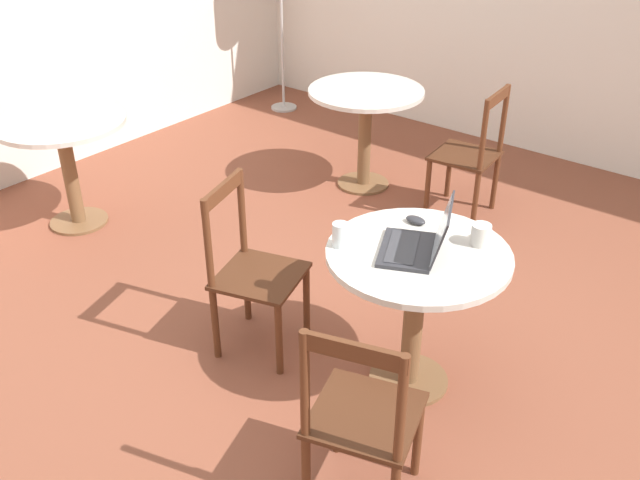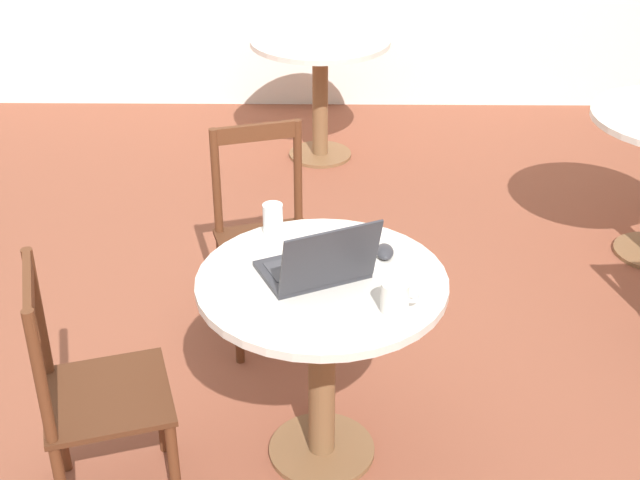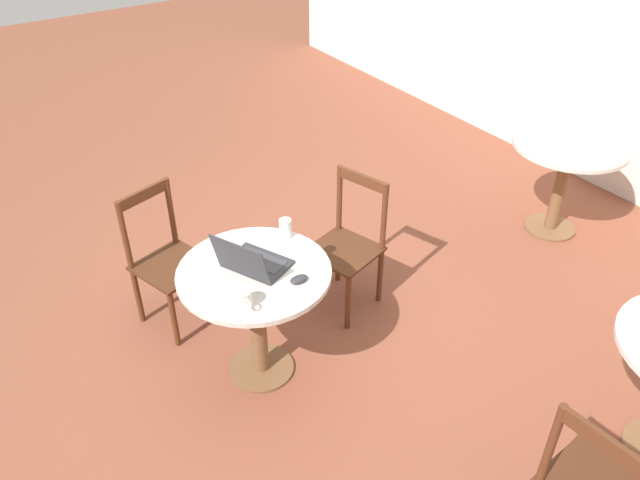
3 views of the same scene
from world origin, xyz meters
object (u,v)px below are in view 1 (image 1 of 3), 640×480
at_px(laptop, 418,243).
at_px(drinking_glass, 340,235).
at_px(cafe_table_far, 64,144).
at_px(cafe_table_mid, 366,111).
at_px(mug, 481,234).
at_px(cafe_table_near, 416,283).
at_px(chair_near_back, 252,272).
at_px(chair_mid_front, 471,155).
at_px(chair_near_left, 362,420).
at_px(mouse, 416,220).

bearing_deg(laptop, drinking_glass, 118.23).
bearing_deg(cafe_table_far, cafe_table_mid, -34.95).
bearing_deg(mug, cafe_table_near, 141.59).
xyz_separation_m(chair_near_back, drinking_glass, (0.07, -0.49, 0.36)).
height_order(cafe_table_near, mug, mug).
xyz_separation_m(laptop, drinking_glass, (-0.16, 0.30, 0.01)).
bearing_deg(chair_mid_front, chair_near_back, 175.03).
relative_size(chair_near_left, chair_near_back, 1.00).
distance_m(chair_near_left, mouse, 1.06).
distance_m(cafe_table_mid, mouse, 1.94).
bearing_deg(mug, drinking_glass, 129.89).
height_order(chair_near_left, mouse, chair_near_left).
distance_m(chair_near_left, mug, 1.02).
bearing_deg(mug, laptop, 143.23).
height_order(cafe_table_mid, chair_near_left, chair_near_left).
xyz_separation_m(chair_mid_front, drinking_glass, (-1.89, -0.32, 0.36)).
height_order(chair_mid_front, mouse, chair_mid_front).
relative_size(cafe_table_mid, laptop, 1.96).
xyz_separation_m(cafe_table_near, mug, (0.22, -0.18, 0.21)).
distance_m(cafe_table_near, cafe_table_mid, 2.19).
bearing_deg(chair_mid_front, cafe_table_far, 131.31).
relative_size(chair_near_back, chair_mid_front, 1.00).
distance_m(cafe_table_far, laptop, 2.63).
bearing_deg(laptop, mug, -36.77).
relative_size(cafe_table_near, chair_near_left, 0.91).
distance_m(cafe_table_near, drinking_glass, 0.41).
relative_size(mouse, mug, 0.79).
height_order(laptop, drinking_glass, laptop).
bearing_deg(cafe_table_mid, cafe_table_far, 145.05).
height_order(cafe_table_mid, laptop, laptop).
bearing_deg(mouse, cafe_table_near, -144.87).
bearing_deg(drinking_glass, chair_mid_front, 9.66).
distance_m(chair_near_back, laptop, 0.89).
relative_size(cafe_table_far, laptop, 1.96).
bearing_deg(chair_mid_front, laptop, -160.26).
bearing_deg(cafe_table_mid, mouse, -138.02).
bearing_deg(chair_near_left, drinking_glass, 43.37).
distance_m(cafe_table_near, chair_near_left, 0.77).
relative_size(cafe_table_near, laptop, 1.96).
xyz_separation_m(cafe_table_far, drinking_glass, (-0.14, -2.32, 0.22)).
distance_m(cafe_table_mid, drinking_glass, 2.16).
xyz_separation_m(cafe_table_mid, mouse, (-1.44, -1.29, 0.18)).
bearing_deg(cafe_table_mid, mug, -131.30).
xyz_separation_m(cafe_table_near, mouse, (0.21, 0.15, 0.18)).
distance_m(chair_mid_front, mug, 1.73).
bearing_deg(chair_near_left, laptop, 17.42).
height_order(chair_mid_front, drinking_glass, chair_mid_front).
bearing_deg(cafe_table_mid, chair_near_back, -161.01).
xyz_separation_m(mouse, mug, (0.02, -0.33, 0.03)).
xyz_separation_m(cafe_table_far, chair_near_left, (-0.69, -2.84, -0.14)).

